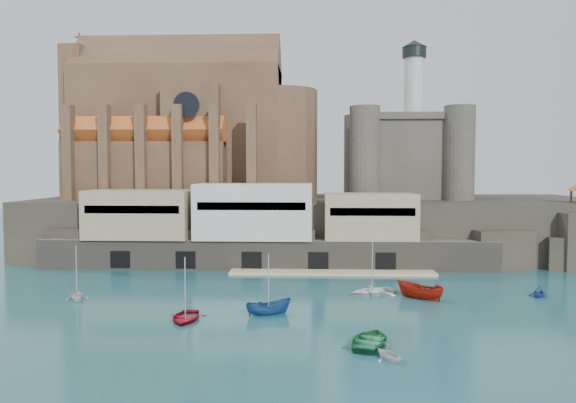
# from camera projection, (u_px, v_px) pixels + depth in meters

# --- Properties ---
(ground) EXTENTS (300.00, 300.00, 0.00)m
(ground) POSITION_uv_depth(u_px,v_px,m) (320.00, 302.00, 64.31)
(ground) COLOR #194C55
(ground) RESTS_ON ground
(promontory) EXTENTS (100.00, 36.00, 10.00)m
(promontory) POSITION_uv_depth(u_px,v_px,m) (316.00, 225.00, 103.31)
(promontory) COLOR black
(promontory) RESTS_ON ground
(quay) EXTENTS (70.00, 12.00, 13.05)m
(quay) POSITION_uv_depth(u_px,v_px,m) (253.00, 228.00, 87.41)
(quay) COLOR #62594E
(quay) RESTS_ON ground
(church) EXTENTS (47.00, 25.93, 30.51)m
(church) POSITION_uv_depth(u_px,v_px,m) (189.00, 133.00, 105.82)
(church) COLOR #4C3523
(church) RESTS_ON promontory
(castle_keep) EXTENTS (21.20, 21.20, 29.30)m
(castle_keep) POSITION_uv_depth(u_px,v_px,m) (404.00, 153.00, 103.57)
(castle_keep) COLOR #403A33
(castle_keep) RESTS_ON promontory
(boat_0) EXTENTS (3.96, 1.16, 5.54)m
(boat_0) POSITION_uv_depth(u_px,v_px,m) (185.00, 320.00, 56.72)
(boat_0) COLOR maroon
(boat_0) RESTS_ON ground
(boat_1) EXTENTS (3.07, 2.68, 3.04)m
(boat_1) POSITION_uv_depth(u_px,v_px,m) (389.00, 359.00, 44.95)
(boat_1) COLOR silver
(boat_1) RESTS_ON ground
(boat_2) EXTENTS (2.45, 2.42, 4.94)m
(boat_2) POSITION_uv_depth(u_px,v_px,m) (269.00, 314.00, 58.92)
(boat_2) COLOR navy
(boat_2) RESTS_ON ground
(boat_3) EXTENTS (4.74, 2.66, 6.38)m
(boat_3) POSITION_uv_depth(u_px,v_px,m) (371.00, 344.00, 48.91)
(boat_3) COLOR #22723D
(boat_3) RESTS_ON ground
(boat_4) EXTENTS (3.45, 2.85, 3.45)m
(boat_4) POSITION_uv_depth(u_px,v_px,m) (77.00, 300.00, 65.56)
(boat_4) COLOR silver
(boat_4) RESTS_ON ground
(boat_5) EXTENTS (3.15, 3.14, 5.90)m
(boat_5) POSITION_uv_depth(u_px,v_px,m) (419.00, 299.00, 66.08)
(boat_5) COLOR #9B180A
(boat_5) RESTS_ON ground
(boat_6) EXTENTS (3.11, 4.48, 6.13)m
(boat_6) POSITION_uv_depth(u_px,v_px,m) (372.00, 294.00, 68.60)
(boat_6) COLOR white
(boat_6) RESTS_ON ground
(boat_7) EXTENTS (3.08, 2.79, 3.04)m
(boat_7) POSITION_uv_depth(u_px,v_px,m) (539.00, 296.00, 67.27)
(boat_7) COLOR #233898
(boat_7) RESTS_ON ground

